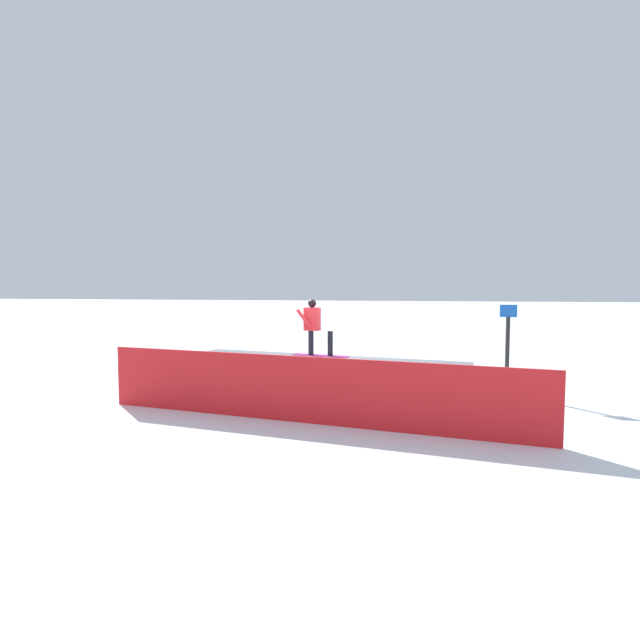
% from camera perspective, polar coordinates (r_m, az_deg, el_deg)
% --- Properties ---
extents(ground_plane, '(120.00, 120.00, 0.00)m').
position_cam_1_polar(ground_plane, '(13.55, 1.18, -7.33)').
color(ground_plane, white).
extents(grind_box, '(7.15, 1.96, 0.78)m').
position_cam_1_polar(grind_box, '(13.48, 1.18, -5.86)').
color(grind_box, white).
rests_on(grind_box, ground_plane).
extents(snowboarder, '(1.54, 0.64, 1.49)m').
position_cam_1_polar(snowboarder, '(13.47, -0.62, -0.58)').
color(snowboarder, '#B72382').
rests_on(snowboarder, grind_box).
extents(safety_fence, '(8.82, 1.86, 1.29)m').
position_cam_1_polar(safety_fence, '(9.92, -1.43, -7.82)').
color(safety_fence, red).
rests_on(safety_fence, ground_plane).
extents(trail_marker, '(0.40, 0.10, 2.18)m').
position_cam_1_polar(trail_marker, '(13.20, 20.20, -2.80)').
color(trail_marker, '#262628').
rests_on(trail_marker, ground_plane).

